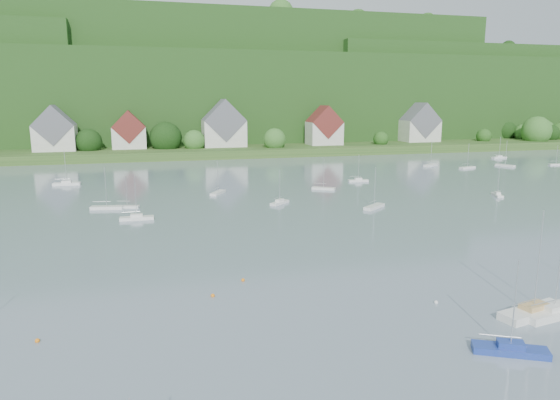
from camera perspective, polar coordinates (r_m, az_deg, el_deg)
far_shore_strip at (r=209.63m, az=-8.12°, el=5.81°), size 600.00×60.00×3.00m
forested_ridge at (r=276.98m, az=-9.92°, el=11.48°), size 620.00×181.22×69.89m
village_building_0 at (r=196.89m, az=-23.91°, el=6.96°), size 14.00×10.40×16.00m
village_building_1 at (r=196.69m, az=-16.55°, el=7.23°), size 12.00×9.36×14.00m
village_building_2 at (r=197.81m, az=-6.31°, el=8.08°), size 16.00×11.44×18.00m
village_building_3 at (r=205.82m, az=4.97°, el=8.00°), size 13.00×10.40×15.50m
village_building_4 at (r=228.55m, az=15.40°, el=8.00°), size 15.00×10.40×16.50m
near_sailboat_1 at (r=48.26m, az=24.39°, el=-14.93°), size 6.14×4.25×8.14m
near_sailboat_2 at (r=56.79m, az=26.53°, el=-11.05°), size 8.14×3.86×10.60m
near_sailboat_4 at (r=57.67m, az=28.38°, el=-10.90°), size 7.99×3.40×10.45m
mooring_buoy_0 at (r=50.96m, az=-25.53°, el=-14.15°), size 0.42×0.42×0.42m
mooring_buoy_1 at (r=56.46m, az=17.08°, el=-11.02°), size 0.42×0.42×0.42m
mooring_buoy_3 at (r=60.42m, az=-4.16°, el=-9.04°), size 0.43×0.43×0.43m
mooring_buoy_5 at (r=56.26m, az=-7.54°, el=-10.68°), size 0.44×0.44×0.44m
far_sailboat_cluster at (r=128.32m, az=0.15°, el=2.02°), size 196.43×70.14×8.71m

